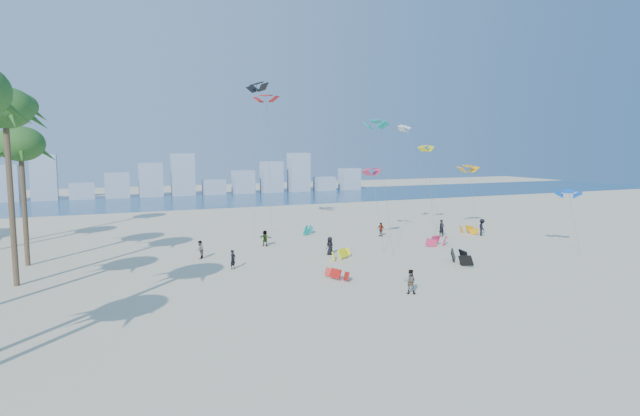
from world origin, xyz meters
name	(u,v)px	position (x,y,z in m)	size (l,w,h in m)	color
ground	(380,315)	(0.00, 0.00, 0.00)	(220.00, 220.00, 0.00)	beige
ocean	(184,200)	(0.00, 72.00, 0.01)	(220.00, 220.00, 0.00)	navy
kitesurfer_near	(233,259)	(-5.09, 15.01, 0.79)	(0.57, 0.38, 1.57)	black
kitesurfer_mid	(410,282)	(4.13, 3.22, 0.83)	(0.81, 0.63, 1.66)	gray
kitesurfers_far	(369,235)	(10.53, 20.82, 0.86)	(31.99, 7.80, 1.89)	black
grounded_kites	(403,246)	(11.68, 16.08, 0.45)	(24.40, 22.87, 1.05)	#B41612
flying_kites	(363,126)	(12.26, 25.76, 12.04)	(27.07, 27.67, 17.45)	#D9305C
distant_skyline	(170,180)	(-1.19, 82.00, 3.09)	(85.00, 3.00, 8.40)	#9EADBF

